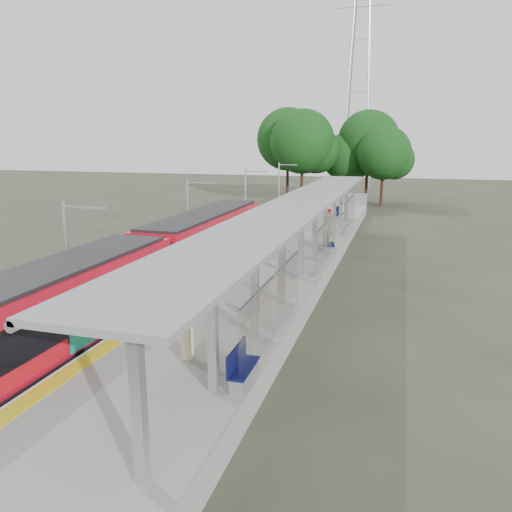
% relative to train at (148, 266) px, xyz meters
% --- Properties ---
extents(ground, '(200.00, 200.00, 0.00)m').
position_rel_train_xyz_m(ground, '(4.50, -10.31, -2.05)').
color(ground, '#474438').
rests_on(ground, ground).
extents(trackbed, '(3.00, 70.00, 0.24)m').
position_rel_train_xyz_m(trackbed, '(-0.00, 9.69, -1.93)').
color(trackbed, '#59544C').
rests_on(trackbed, ground).
extents(platform, '(6.00, 50.00, 1.00)m').
position_rel_train_xyz_m(platform, '(4.50, 9.69, -1.55)').
color(platform, gray).
rests_on(platform, ground).
extents(tactile_strip, '(0.60, 50.00, 0.02)m').
position_rel_train_xyz_m(tactile_strip, '(1.95, 9.69, -1.04)').
color(tactile_strip, gold).
rests_on(tactile_strip, platform).
extents(end_fence, '(6.00, 0.10, 1.20)m').
position_rel_train_xyz_m(end_fence, '(4.50, 34.64, -0.45)').
color(end_fence, '#9EA0A5').
rests_on(end_fence, platform).
extents(train, '(2.74, 27.60, 3.62)m').
position_rel_train_xyz_m(train, '(0.00, 0.00, 0.00)').
color(train, black).
rests_on(train, ground).
extents(canopy, '(3.27, 38.00, 3.66)m').
position_rel_train_xyz_m(canopy, '(6.11, 5.88, 2.15)').
color(canopy, '#9EA0A5').
rests_on(canopy, platform).
extents(pylon, '(8.00, 4.00, 38.00)m').
position_rel_train_xyz_m(pylon, '(3.50, 62.69, 16.95)').
color(pylon, '#9EA0A5').
rests_on(pylon, ground).
extents(tree_cluster, '(19.32, 12.32, 11.87)m').
position_rel_train_xyz_m(tree_cluster, '(2.09, 43.06, 5.25)').
color(tree_cluster, '#382316').
rests_on(tree_cluster, ground).
extents(catenary_masts, '(2.08, 48.16, 5.40)m').
position_rel_train_xyz_m(catenary_masts, '(-1.72, 8.69, 0.86)').
color(catenary_masts, '#9EA0A5').
rests_on(catenary_masts, ground).
extents(bench_near, '(0.51, 1.65, 1.12)m').
position_rel_train_xyz_m(bench_near, '(7.10, -7.76, -0.46)').
color(bench_near, '#0D1144').
rests_on(bench_near, platform).
extents(bench_mid, '(0.69, 1.52, 1.00)m').
position_rel_train_xyz_m(bench_mid, '(6.97, 10.38, -0.53)').
color(bench_mid, '#0D1144').
rests_on(bench_mid, platform).
extents(bench_far, '(0.98, 1.78, 1.17)m').
position_rel_train_xyz_m(bench_far, '(5.86, 23.06, -0.44)').
color(bench_far, '#0D1144').
rests_on(bench_far, platform).
extents(info_pillar_near, '(0.37, 0.37, 1.66)m').
position_rel_train_xyz_m(info_pillar_near, '(4.95, -6.63, -0.33)').
color(info_pillar_near, beige).
rests_on(info_pillar_near, platform).
extents(info_pillar_far, '(0.42, 0.42, 1.87)m').
position_rel_train_xyz_m(info_pillar_far, '(6.04, 16.18, -0.24)').
color(info_pillar_far, beige).
rests_on(info_pillar_far, platform).
extents(litter_bin, '(0.50, 0.50, 0.80)m').
position_rel_train_xyz_m(litter_bin, '(5.90, -2.69, -0.65)').
color(litter_bin, '#9EA0A5').
rests_on(litter_bin, platform).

